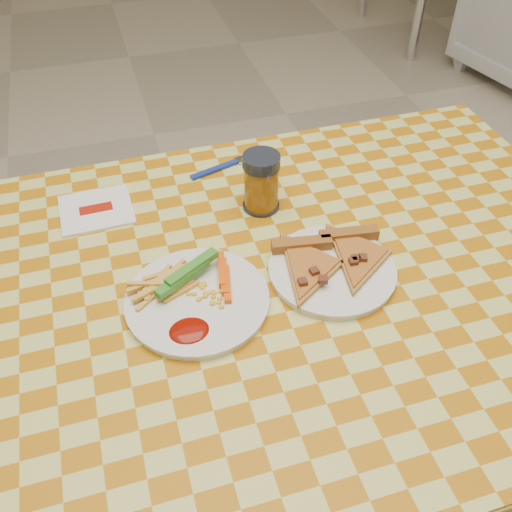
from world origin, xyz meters
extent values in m
plane|color=#BCB197|center=(0.00, 0.00, 0.00)|extent=(8.00, 8.00, 0.00)
cylinder|color=silver|center=(-0.54, 0.34, 0.35)|extent=(0.06, 0.06, 0.71)
cylinder|color=silver|center=(0.54, 0.34, 0.35)|extent=(0.06, 0.06, 0.71)
cube|color=#59301E|center=(0.00, 0.00, 0.73)|extent=(1.20, 0.80, 0.04)
cylinder|color=white|center=(-0.13, -0.01, 0.76)|extent=(0.24, 0.24, 0.01)
cylinder|color=white|center=(0.10, -0.01, 0.76)|extent=(0.26, 0.26, 0.01)
cube|color=#176510|center=(-0.14, 0.03, 0.79)|extent=(0.11, 0.08, 0.02)
cube|color=#F0550A|center=(-0.08, 0.01, 0.78)|extent=(0.07, 0.09, 0.02)
ellipsoid|color=#7B0B02|center=(-0.16, -0.08, 0.77)|extent=(0.06, 0.05, 0.01)
cube|color=olive|center=(0.07, 0.05, 0.78)|extent=(0.11, 0.04, 0.02)
cube|color=olive|center=(0.16, 0.05, 0.78)|extent=(0.11, 0.04, 0.02)
cylinder|color=black|center=(0.04, 0.20, 0.76)|extent=(0.07, 0.07, 0.01)
cylinder|color=#834E0E|center=(0.04, 0.20, 0.80)|extent=(0.06, 0.06, 0.09)
cylinder|color=black|center=(0.04, 0.20, 0.86)|extent=(0.07, 0.07, 0.02)
cube|color=white|center=(-0.27, 0.28, 0.76)|extent=(0.14, 0.13, 0.01)
cube|color=#A41709|center=(-0.27, 0.28, 0.76)|extent=(0.06, 0.03, 0.00)
cube|color=navy|center=(-0.02, 0.34, 0.76)|extent=(0.11, 0.05, 0.01)
cube|color=silver|center=(0.06, 0.36, 0.76)|extent=(0.05, 0.04, 0.00)
camera|label=1|loc=(-0.22, -0.63, 1.45)|focal=40.00mm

